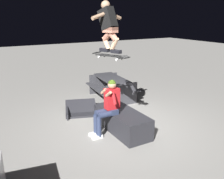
{
  "coord_description": "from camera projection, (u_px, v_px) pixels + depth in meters",
  "views": [
    {
      "loc": [
        -5.05,
        3.19,
        2.8
      ],
      "look_at": [
        -0.22,
        0.44,
        1.13
      ],
      "focal_mm": 39.35,
      "sensor_mm": 36.0,
      "label": 1
    }
  ],
  "objects": [
    {
      "name": "skateboard",
      "position": [
        110.0,
        56.0,
        5.58
      ],
      "size": [
        1.04,
        0.48,
        0.13
      ],
      "color": "black"
    },
    {
      "name": "ledge_box_main",
      "position": [
        123.0,
        121.0,
        6.16
      ],
      "size": [
        1.66,
        0.69,
        0.53
      ],
      "primitive_type": "cube",
      "rotation": [
        0.0,
        0.0,
        -0.01
      ],
      "color": "#28282D",
      "rests_on": "ground"
    },
    {
      "name": "kicker_ramp",
      "position": [
        81.0,
        110.0,
        7.4
      ],
      "size": [
        1.16,
        1.18,
        0.37
      ],
      "color": "#28282D",
      "rests_on": "ground"
    },
    {
      "name": "person_sitting_on_ledge",
      "position": [
        108.0,
        105.0,
        5.86
      ],
      "size": [
        0.59,
        0.75,
        1.36
      ],
      "color": "#2D3856",
      "rests_on": "ground"
    },
    {
      "name": "skater_airborne",
      "position": [
        108.0,
        24.0,
        5.42
      ],
      "size": [
        0.64,
        0.87,
        1.12
      ],
      "color": "black"
    },
    {
      "name": "ground_plane",
      "position": [
        122.0,
        126.0,
        6.52
      ],
      "size": [
        40.0,
        40.0,
        0.0
      ],
      "primitive_type": "plane",
      "color": "gray"
    },
    {
      "name": "picnic_table_back",
      "position": [
        112.0,
        85.0,
        8.53
      ],
      "size": [
        1.82,
        1.49,
        0.75
      ],
      "color": "#38383D",
      "rests_on": "ground"
    }
  ]
}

